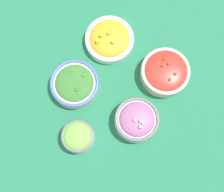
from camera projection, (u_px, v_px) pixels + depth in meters
name	position (u px, v px, depth m)	size (l,w,h in m)	color
ground_plane	(112.00, 98.00, 1.11)	(3.00, 3.00, 0.00)	#23704C
bowl_cherry_tomatoes	(165.00, 72.00, 1.10)	(0.17, 0.17, 0.08)	beige
bowl_lettuce	(78.00, 136.00, 1.05)	(0.11, 0.11, 0.08)	white
bowl_red_onion	(137.00, 120.00, 1.06)	(0.15, 0.15, 0.08)	#B2C1CC
bowl_squash	(109.00, 39.00, 1.14)	(0.18, 0.18, 0.07)	silver
bowl_broccoli	(75.00, 84.00, 1.10)	(0.17, 0.17, 0.06)	beige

